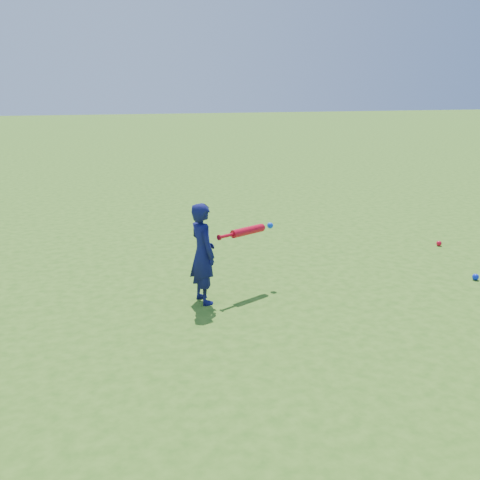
{
  "coord_description": "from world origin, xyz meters",
  "views": [
    {
      "loc": [
        -1.65,
        -5.47,
        2.12
      ],
      "look_at": [
        -0.13,
        -0.26,
        0.56
      ],
      "focal_mm": 40.0,
      "sensor_mm": 36.0,
      "label": 1
    }
  ],
  "objects_px": {
    "child": "(203,253)",
    "ground_ball_blue": "(475,277)",
    "bat_swing": "(250,230)",
    "ground_ball_red": "(439,243)"
  },
  "relations": [
    {
      "from": "child",
      "to": "bat_swing",
      "type": "distance_m",
      "value": 0.62
    },
    {
      "from": "bat_swing",
      "to": "child",
      "type": "bearing_deg",
      "value": 175.36
    },
    {
      "from": "child",
      "to": "ground_ball_red",
      "type": "relative_size",
      "value": 14.25
    },
    {
      "from": "ground_ball_blue",
      "to": "ground_ball_red",
      "type": "bearing_deg",
      "value": 70.69
    },
    {
      "from": "child",
      "to": "ground_ball_blue",
      "type": "height_order",
      "value": "child"
    },
    {
      "from": "child",
      "to": "bat_swing",
      "type": "relative_size",
      "value": 1.46
    },
    {
      "from": "child",
      "to": "ground_ball_blue",
      "type": "relative_size",
      "value": 14.01
    },
    {
      "from": "ground_ball_blue",
      "to": "child",
      "type": "bearing_deg",
      "value": 175.4
    },
    {
      "from": "ground_ball_red",
      "to": "bat_swing",
      "type": "bearing_deg",
      "value": -164.66
    },
    {
      "from": "ground_ball_red",
      "to": "bat_swing",
      "type": "height_order",
      "value": "bat_swing"
    }
  ]
}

